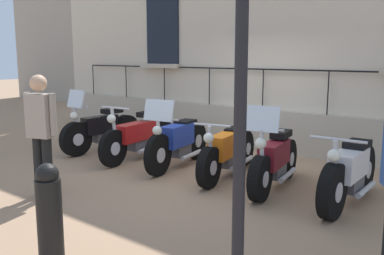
{
  "coord_description": "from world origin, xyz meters",
  "views": [
    {
      "loc": [
        5.98,
        4.48,
        2.01
      ],
      "look_at": [
        0.4,
        0.0,
        0.8
      ],
      "focal_mm": 40.07,
      "sensor_mm": 36.0,
      "label": 1
    }
  ],
  "objects": [
    {
      "name": "motorcycle_orange",
      "position": [
        0.13,
        0.57,
        0.42
      ],
      "size": [
        2.16,
        0.72,
        0.98
      ],
      "color": "black",
      "rests_on": "ground_plane"
    },
    {
      "name": "motorcycle_red",
      "position": [
        0.21,
        -1.48,
        0.45
      ],
      "size": [
        2.23,
        0.64,
        1.09
      ],
      "color": "black",
      "rests_on": "ground_plane"
    },
    {
      "name": "motorcycle_blue",
      "position": [
        0.23,
        -0.46,
        0.47
      ],
      "size": [
        2.08,
        0.69,
        1.29
      ],
      "color": "black",
      "rests_on": "ground_plane"
    },
    {
      "name": "ground_plane",
      "position": [
        0.0,
        0.0,
        0.0
      ],
      "size": [
        60.0,
        60.0,
        0.0
      ],
      "primitive_type": "plane",
      "color": "#9E7A5B"
    },
    {
      "name": "bollard",
      "position": [
        3.88,
        1.1,
        0.53
      ],
      "size": [
        0.23,
        0.23,
        1.05
      ],
      "color": "black",
      "rests_on": "ground_plane"
    },
    {
      "name": "motorcycle_white",
      "position": [
        0.3,
        2.64,
        0.44
      ],
      "size": [
        2.01,
        0.7,
        1.01
      ],
      "color": "black",
      "rests_on": "ground_plane"
    },
    {
      "name": "motorcycle_maroon",
      "position": [
        0.3,
        1.52,
        0.43
      ],
      "size": [
        1.96,
        0.64,
        1.33
      ],
      "color": "black",
      "rests_on": "ground_plane"
    },
    {
      "name": "motorcycle_black",
      "position": [
        0.24,
        -2.59,
        0.44
      ],
      "size": [
        2.02,
        0.57,
        1.33
      ],
      "color": "black",
      "rests_on": "ground_plane"
    },
    {
      "name": "pedestrian_walking",
      "position": [
        2.69,
        -0.88,
        0.99
      ],
      "size": [
        0.32,
        0.51,
        1.75
      ],
      "color": "black",
      "rests_on": "ground_plane"
    }
  ]
}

